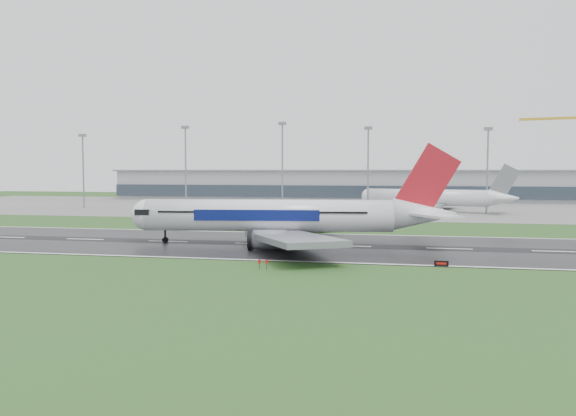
# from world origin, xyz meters

# --- Properties ---
(ground) EXTENTS (520.00, 520.00, 0.00)m
(ground) POSITION_xyz_m (0.00, 0.00, 0.00)
(ground) COLOR #224A1B
(ground) RESTS_ON ground
(runway) EXTENTS (400.00, 45.00, 0.10)m
(runway) POSITION_xyz_m (0.00, 0.00, 0.05)
(runway) COLOR black
(runway) RESTS_ON ground
(apron) EXTENTS (400.00, 130.00, 0.08)m
(apron) POSITION_xyz_m (0.00, 125.00, 0.04)
(apron) COLOR slate
(apron) RESTS_ON ground
(terminal) EXTENTS (240.00, 36.00, 15.00)m
(terminal) POSITION_xyz_m (0.00, 185.00, 7.50)
(terminal) COLOR gray
(terminal) RESTS_ON ground
(main_airliner) EXTENTS (77.04, 74.21, 20.38)m
(main_airliner) POSITION_xyz_m (7.49, 1.34, 10.29)
(main_airliner) COLOR white
(main_airliner) RESTS_ON runway
(parked_airliner) EXTENTS (70.30, 67.34, 17.25)m
(parked_airliner) POSITION_xyz_m (41.66, 103.77, 8.71)
(parked_airliner) COLOR silver
(parked_airliner) RESTS_ON apron
(runway_sign) EXTENTS (2.31, 0.44, 1.04)m
(runway_sign) POSITION_xyz_m (37.08, -22.40, 0.52)
(runway_sign) COLOR black
(runway_sign) RESTS_ON ground
(floodmast_0) EXTENTS (0.64, 0.64, 29.42)m
(floodmast_0) POSITION_xyz_m (-99.73, 100.00, 14.71)
(floodmast_0) COLOR gray
(floodmast_0) RESTS_ON ground
(floodmast_1) EXTENTS (0.64, 0.64, 32.08)m
(floodmast_1) POSITION_xyz_m (-54.78, 100.00, 16.04)
(floodmast_1) COLOR gray
(floodmast_1) RESTS_ON ground
(floodmast_2) EXTENTS (0.64, 0.64, 32.97)m
(floodmast_2) POSITION_xyz_m (-15.29, 100.00, 16.48)
(floodmast_2) COLOR gray
(floodmast_2) RESTS_ON ground
(floodmast_3) EXTENTS (0.64, 0.64, 30.75)m
(floodmast_3) POSITION_xyz_m (17.50, 100.00, 15.38)
(floodmast_3) COLOR gray
(floodmast_3) RESTS_ON ground
(floodmast_4) EXTENTS (0.64, 0.64, 29.90)m
(floodmast_4) POSITION_xyz_m (60.23, 100.00, 14.95)
(floodmast_4) COLOR gray
(floodmast_4) RESTS_ON ground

